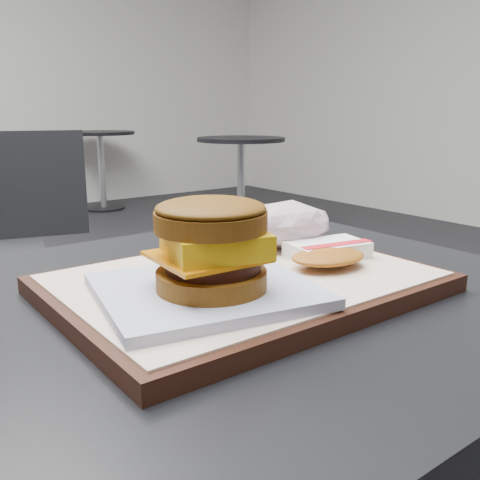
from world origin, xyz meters
The scene contains 8 objects.
customer_table centered at (0.00, 0.00, 0.58)m, with size 0.80×0.60×0.77m.
serving_tray centered at (0.06, -0.01, 0.78)m, with size 0.38×0.28×0.02m.
breakfast_sandwich centered at (-0.01, -0.05, 0.83)m, with size 0.22×0.21×0.09m.
hash_brown centered at (0.17, -0.03, 0.80)m, with size 0.13×0.10×0.02m.
crumpled_wrapper centered at (0.18, 0.05, 0.82)m, with size 0.12×0.10×0.05m, color silver, non-canonical shape.
neighbor_chair centered at (0.20, 1.64, 0.51)m, with size 0.65×0.52×0.88m.
bg_table_near centered at (2.20, 2.80, 0.56)m, with size 0.66×0.66×0.75m.
bg_table_far centered at (1.80, 4.50, 0.56)m, with size 0.66×0.66×0.75m.
Camera 1 is at (-0.26, -0.44, 0.96)m, focal length 40.00 mm.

